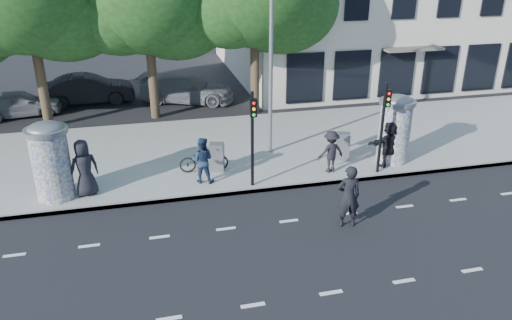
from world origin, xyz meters
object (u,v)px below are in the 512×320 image
object	(u,v)px
traffic_pole_near	(253,130)
ped_f	(389,144)
ped_c	(202,160)
ped_a	(84,168)
ped_d	(331,152)
car_right	(187,89)
ad_column_right	(395,127)
man_road	(348,196)
car_mid	(89,89)
traffic_pole_far	(384,119)
cabinet_left	(217,157)
car_left	(19,103)
bicycle	(204,159)
street_lamp	(272,37)
cabinet_right	(343,146)
ad_column_left	(51,159)

from	to	relation	value
traffic_pole_near	ped_f	world-z (taller)	traffic_pole_near
ped_c	ped_a	bearing A→B (deg)	19.71
ped_d	car_right	bearing A→B (deg)	-77.17
ad_column_right	ped_f	distance (m)	0.75
man_road	car_mid	distance (m)	17.41
ad_column_right	man_road	distance (m)	5.35
traffic_pole_near	traffic_pole_far	size ratio (longest dim) A/B	1.00
cabinet_left	man_road	bearing A→B (deg)	-37.44
car_left	bicycle	bearing A→B (deg)	-146.83
ped_d	cabinet_left	size ratio (longest dim) A/B	1.46
traffic_pole_near	traffic_pole_far	bearing A→B (deg)	0.00
street_lamp	car_right	size ratio (longest dim) A/B	1.57
man_road	ped_a	bearing A→B (deg)	-19.49
traffic_pole_far	cabinet_left	xyz separation A→B (m)	(-5.80, 1.55, -1.53)
car_right	traffic_pole_far	bearing A→B (deg)	-132.31
ped_f	man_road	bearing A→B (deg)	36.63
street_lamp	ped_d	xyz separation A→B (m)	(1.68, -2.34, -3.85)
street_lamp	car_right	bearing A→B (deg)	106.49
traffic_pole_far	bicycle	world-z (taller)	traffic_pole_far
ped_f	car_mid	world-z (taller)	ped_f
cabinet_left	ad_column_right	bearing A→B (deg)	11.93
cabinet_right	bicycle	bearing A→B (deg)	-160.31
car_right	ped_c	bearing A→B (deg)	-163.24
cabinet_right	car_left	world-z (taller)	car_left
traffic_pole_near	street_lamp	world-z (taller)	street_lamp
ad_column_left	car_right	world-z (taller)	ad_column_left
street_lamp	cabinet_left	world-z (taller)	street_lamp
car_left	street_lamp	bearing A→B (deg)	-133.97
street_lamp	man_road	size ratio (longest dim) A/B	3.99
cabinet_left	car_mid	size ratio (longest dim) A/B	0.23
ped_c	ped_f	distance (m)	7.06
bicycle	car_left	size ratio (longest dim) A/B	0.46
bicycle	cabinet_right	size ratio (longest dim) A/B	1.66
traffic_pole_far	man_road	bearing A→B (deg)	-129.96
ad_column_left	ped_f	world-z (taller)	ad_column_left
cabinet_right	car_mid	distance (m)	14.77
ped_a	cabinet_right	xyz separation A→B (m)	(9.57, 0.79, -0.43)
car_left	man_road	bearing A→B (deg)	-147.76
ad_column_right	ped_c	xyz separation A→B (m)	(-7.45, -0.17, -0.55)
street_lamp	bicycle	size ratio (longest dim) A/B	4.39
bicycle	car_mid	world-z (taller)	car_mid
bicycle	car_right	distance (m)	9.57
traffic_pole_far	cabinet_right	size ratio (longest dim) A/B	3.10
car_left	car_right	size ratio (longest dim) A/B	0.77
cabinet_left	ped_d	bearing A→B (deg)	2.94
cabinet_right	ped_f	bearing A→B (deg)	-12.45
traffic_pole_far	bicycle	xyz separation A→B (m)	(-6.29, 1.61, -1.60)
street_lamp	cabinet_right	world-z (taller)	street_lamp
ped_f	car_left	distance (m)	18.01
traffic_pole_far	street_lamp	bearing A→B (deg)	140.12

